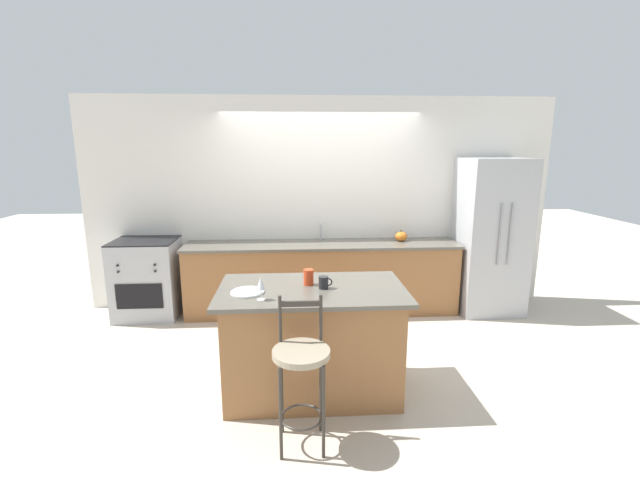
{
  "coord_description": "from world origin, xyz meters",
  "views": [
    {
      "loc": [
        -0.35,
        -4.86,
        2.08
      ],
      "look_at": [
        -0.08,
        -0.57,
        1.14
      ],
      "focal_mm": 24.0,
      "sensor_mm": 36.0,
      "label": 1
    }
  ],
  "objects": [
    {
      "name": "ground_plane",
      "position": [
        0.0,
        0.0,
        0.0
      ],
      "size": [
        18.0,
        18.0,
        0.0
      ],
      "primitive_type": "plane",
      "color": "beige"
    },
    {
      "name": "pumpkin_decoration",
      "position": [
        1.02,
        0.42,
        0.96
      ],
      "size": [
        0.15,
        0.15,
        0.14
      ],
      "color": "orange",
      "rests_on": "back_counter"
    },
    {
      "name": "wall_back",
      "position": [
        0.0,
        0.67,
        1.35
      ],
      "size": [
        6.0,
        0.07,
        2.7
      ],
      "color": "silver",
      "rests_on": "ground_plane"
    },
    {
      "name": "bar_stool_near",
      "position": [
        -0.31,
        -2.18,
        0.59
      ],
      "size": [
        0.4,
        0.4,
        1.07
      ],
      "color": "#332D28",
      "rests_on": "ground_plane"
    },
    {
      "name": "sink_faucet",
      "position": [
        0.0,
        0.56,
        1.03
      ],
      "size": [
        0.02,
        0.13,
        0.22
      ],
      "color": "#ADAFB5",
      "rests_on": "back_counter"
    },
    {
      "name": "wine_glass",
      "position": [
        -0.61,
        -1.76,
        1.06
      ],
      "size": [
        0.07,
        0.07,
        0.18
      ],
      "color": "white",
      "rests_on": "kitchen_island"
    },
    {
      "name": "dinner_plate",
      "position": [
        -0.73,
        -1.59,
        0.95
      ],
      "size": [
        0.27,
        0.27,
        0.02
      ],
      "color": "white",
      "rests_on": "kitchen_island"
    },
    {
      "name": "refrigerator",
      "position": [
        2.12,
        0.28,
        0.97
      ],
      "size": [
        0.77,
        0.76,
        1.94
      ],
      "color": "#ADAFB5",
      "rests_on": "ground_plane"
    },
    {
      "name": "oven_range",
      "position": [
        -2.17,
        0.34,
        0.48
      ],
      "size": [
        0.75,
        0.65,
        0.97
      ],
      "color": "#ADAFB5",
      "rests_on": "ground_plane"
    },
    {
      "name": "back_counter",
      "position": [
        0.0,
        0.36,
        0.45
      ],
      "size": [
        3.42,
        0.65,
        0.9
      ],
      "color": "#936038",
      "rests_on": "ground_plane"
    },
    {
      "name": "kitchen_island",
      "position": [
        -0.21,
        -1.5,
        0.47
      ],
      "size": [
        1.54,
        0.88,
        0.94
      ],
      "color": "#936038",
      "rests_on": "ground_plane"
    },
    {
      "name": "coffee_mug",
      "position": [
        -0.11,
        -1.52,
        0.99
      ],
      "size": [
        0.11,
        0.08,
        0.1
      ],
      "color": "#232326",
      "rests_on": "kitchen_island"
    },
    {
      "name": "tumbler_cup",
      "position": [
        -0.23,
        -1.42,
        1.0
      ],
      "size": [
        0.08,
        0.08,
        0.13
      ],
      "color": "red",
      "rests_on": "kitchen_island"
    }
  ]
}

